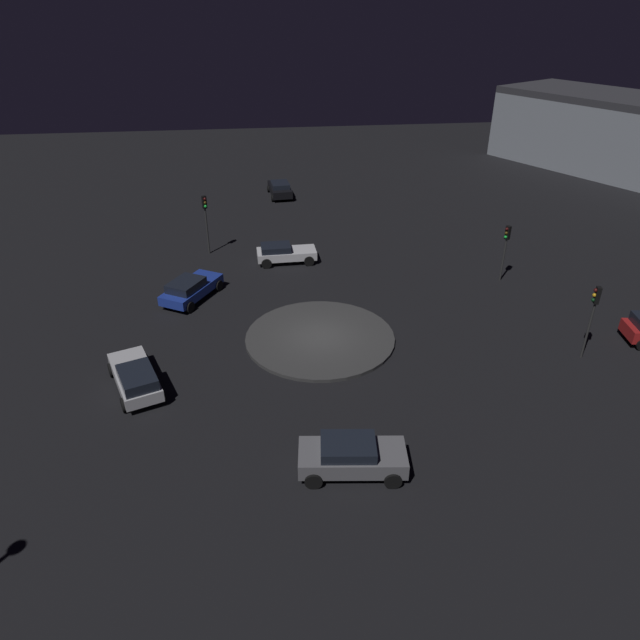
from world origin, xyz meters
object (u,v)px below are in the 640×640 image
Objects in this scene: traffic_light_northwest at (506,242)px; car_white at (284,253)px; car_blue at (190,288)px; car_grey at (351,456)px; car_silver at (135,377)px; traffic_light_southwest at (206,213)px; car_black at (280,189)px; traffic_light_north at (593,308)px.

car_white is at bearing -43.37° from traffic_light_northwest.
car_blue is at bearing -24.20° from traffic_light_northwest.
car_grey reaches higher than car_white.
car_white is at bearing -50.28° from car_silver.
traffic_light_southwest is 1.13× the size of traffic_light_northwest.
traffic_light_southwest is (-7.25, 0.81, 2.33)m from car_blue.
car_blue is 20.43m from traffic_light_northwest.
car_black is (-29.53, 8.79, -0.05)m from car_silver.
traffic_light_southwest reaches higher than traffic_light_north.
traffic_light_north is (16.48, 20.15, -0.14)m from traffic_light_southwest.
car_silver is at bearing 14.83° from traffic_light_north.
traffic_light_southwest is (12.93, -6.03, 2.36)m from car_black.
car_grey is 1.08× the size of traffic_light_north.
traffic_light_northwest is (-9.60, 22.28, 1.96)m from car_silver.
car_black is 14.46m from traffic_light_southwest.
car_white is 0.97× the size of traffic_light_southwest.
traffic_light_southwest reaches higher than traffic_light_northwest.
car_white is (-14.33, 8.13, -0.05)m from car_silver.
traffic_light_northwest reaches higher than car_grey.
car_silver is at bearing -160.89° from car_blue.
traffic_light_northwest is 0.93× the size of traffic_light_north.
car_grey is at bearing -11.11° from traffic_light_southwest.
traffic_light_northwest is at bearing -150.67° from car_black.
car_blue reaches higher than car_black.
traffic_light_north is (29.41, 14.11, 2.22)m from car_black.
traffic_light_northwest is (-0.25, 20.34, 1.98)m from car_blue.
traffic_light_north is at bearing 68.87° from traffic_light_northwest.
car_blue is 1.24× the size of traffic_light_northwest.
car_blue reaches higher than car_white.
car_blue is at bearing -33.46° from traffic_light_southwest.
traffic_light_southwest is at bearing -30.10° from car_silver.
car_silver is (9.36, -1.94, 0.02)m from car_blue.
traffic_light_north is (-0.12, 22.90, 2.17)m from car_silver.
traffic_light_southwest is (-23.21, -6.64, 2.29)m from car_grey.
car_black reaches higher than car_white.
car_grey is (15.96, 7.45, 0.04)m from car_blue.
car_white is at bearing 39.98° from traffic_light_southwest.
car_silver is at bearing -1.57° from traffic_light_northwest.
car_silver is 1.06× the size of car_grey.
car_grey is at bearing -145.80° from car_silver.
car_silver is at bearing 158.67° from car_black.
car_grey is 24.25m from traffic_light_southwest.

